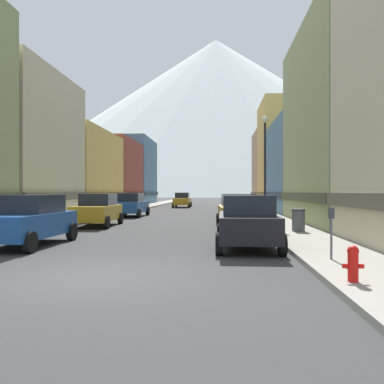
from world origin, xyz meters
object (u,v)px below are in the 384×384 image
object	(u,v)px
car_left_2	(131,205)
car_driving_0	(182,200)
trash_bin_right	(298,220)
car_left_1	(98,210)
streetlamp_right	(265,153)
car_right_1	(237,211)
fire_hydrant_near	(353,262)
potted_plant_0	(57,211)
car_left_0	(29,220)
car_right_0	(247,221)
pedestrian_0	(120,203)
parking_meter_near	(331,226)

from	to	relation	value
car_left_2	car_driving_0	world-z (taller)	same
car_driving_0	trash_bin_right	distance (m)	31.08
car_left_1	streetlamp_right	bearing A→B (deg)	2.88
car_left_1	car_right_1	size ratio (longest dim) A/B	1.00
fire_hydrant_near	potted_plant_0	xyz separation A→B (m)	(-12.45, 15.73, 0.18)
car_left_0	car_right_1	bearing A→B (deg)	43.70
car_right_0	pedestrian_0	bearing A→B (deg)	113.82
car_left_1	parking_meter_near	size ratio (longest dim) A/B	3.36
car_left_1	car_right_0	world-z (taller)	same
car_driving_0	parking_meter_near	bearing A→B (deg)	-78.88
trash_bin_right	parking_meter_near	bearing A→B (deg)	-94.67
car_left_2	trash_bin_right	world-z (taller)	car_left_2
fire_hydrant_near	streetlamp_right	bearing A→B (deg)	90.41
potted_plant_0	parking_meter_near	bearing A→B (deg)	-45.86
car_driving_0	streetlamp_right	xyz separation A→B (m)	(6.95, -25.97, 3.09)
car_left_1	potted_plant_0	distance (m)	3.88
car_left_0	car_driving_0	distance (m)	34.43
car_left_2	car_driving_0	distance (m)	18.21
car_right_1	streetlamp_right	bearing A→B (deg)	36.03
fire_hydrant_near	streetlamp_right	world-z (taller)	streetlamp_right
parking_meter_near	streetlamp_right	bearing A→B (deg)	92.01
car_driving_0	potted_plant_0	world-z (taller)	car_driving_0
car_right_0	pedestrian_0	world-z (taller)	car_right_0
pedestrian_0	car_left_0	bearing A→B (deg)	-83.82
trash_bin_right	car_left_1	bearing A→B (deg)	160.40
car_driving_0	trash_bin_right	xyz separation A→B (m)	(7.95, -30.05, -0.26)
potted_plant_0	car_right_0	bearing A→B (deg)	-43.44
trash_bin_right	pedestrian_0	world-z (taller)	pedestrian_0
potted_plant_0	car_left_0	bearing A→B (deg)	-72.43
car_left_2	parking_meter_near	xyz separation A→B (m)	(9.55, -19.31, 0.11)
car_driving_0	pedestrian_0	bearing A→B (deg)	-111.66
car_left_2	car_driving_0	size ratio (longest dim) A/B	1.01
car_left_2	car_right_0	size ratio (longest dim) A/B	1.00
car_left_0	car_left_2	bearing A→B (deg)	90.01
car_right_0	trash_bin_right	world-z (taller)	car_right_0
car_right_1	car_left_1	bearing A→B (deg)	175.01
car_left_1	fire_hydrant_near	distance (m)	16.41
car_right_0	parking_meter_near	bearing A→B (deg)	-56.19
car_left_1	car_right_1	xyz separation A→B (m)	(7.60, -0.66, 0.00)
car_right_0	potted_plant_0	size ratio (longest dim) A/B	4.49
car_left_1	potted_plant_0	size ratio (longest dim) A/B	4.54
parking_meter_near	potted_plant_0	world-z (taller)	parking_meter_near
car_left_2	car_right_0	distance (m)	18.07
trash_bin_right	fire_hydrant_near	bearing A→B (deg)	-95.18
car_left_1	pedestrian_0	world-z (taller)	car_left_1
car_left_1	fire_hydrant_near	size ratio (longest dim) A/B	6.34
car_left_2	streetlamp_right	size ratio (longest dim) A/B	0.76
car_left_1	car_right_1	distance (m)	7.63
parking_meter_near	streetlamp_right	xyz separation A→B (m)	(-0.40, 11.42, 2.97)
car_left_2	fire_hydrant_near	xyz separation A→B (m)	(9.25, -21.90, -0.37)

